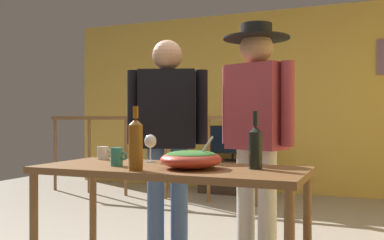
{
  "coord_description": "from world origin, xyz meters",
  "views": [
    {
      "loc": [
        1.49,
        -2.91,
        1.06
      ],
      "look_at": [
        0.39,
        -0.28,
        1.04
      ],
      "focal_mm": 40.77,
      "sensor_mm": 36.0,
      "label": 1
    }
  ],
  "objects_px": {
    "person_standing_right": "(256,122)",
    "person_standing_left": "(167,128)",
    "serving_table": "(170,180)",
    "wine_bottle_amber": "(136,143)",
    "wine_glass": "(150,142)",
    "tv_console": "(233,177)",
    "mug_teal": "(117,157)",
    "wine_bottle_dark": "(255,146)",
    "stair_railing": "(179,145)",
    "salad_bowl": "(191,158)",
    "mug_white": "(103,153)",
    "flat_screen_tv": "(232,140)"
  },
  "relations": [
    {
      "from": "person_standing_right",
      "to": "person_standing_left",
      "type": "bearing_deg",
      "value": 19.87
    },
    {
      "from": "serving_table",
      "to": "wine_bottle_amber",
      "type": "relative_size",
      "value": 4.51
    },
    {
      "from": "serving_table",
      "to": "wine_glass",
      "type": "bearing_deg",
      "value": 139.92
    },
    {
      "from": "tv_console",
      "to": "mug_teal",
      "type": "distance_m",
      "value": 3.74
    },
    {
      "from": "wine_bottle_dark",
      "to": "mug_teal",
      "type": "height_order",
      "value": "wine_bottle_dark"
    },
    {
      "from": "stair_railing",
      "to": "wine_glass",
      "type": "xyz_separation_m",
      "value": [
        0.99,
        -2.64,
        0.19
      ]
    },
    {
      "from": "tv_console",
      "to": "salad_bowl",
      "type": "relative_size",
      "value": 2.59
    },
    {
      "from": "salad_bowl",
      "to": "mug_teal",
      "type": "xyz_separation_m",
      "value": [
        -0.46,
        -0.04,
        -0.0
      ]
    },
    {
      "from": "wine_glass",
      "to": "salad_bowl",
      "type": "bearing_deg",
      "value": -32.07
    },
    {
      "from": "person_standing_left",
      "to": "salad_bowl",
      "type": "bearing_deg",
      "value": 104.69
    },
    {
      "from": "mug_white",
      "to": "person_standing_left",
      "type": "xyz_separation_m",
      "value": [
        0.27,
        0.45,
        0.16
      ]
    },
    {
      "from": "stair_railing",
      "to": "person_standing_right",
      "type": "relative_size",
      "value": 1.81
    },
    {
      "from": "flat_screen_tv",
      "to": "mug_white",
      "type": "distance_m",
      "value": 3.32
    },
    {
      "from": "stair_railing",
      "to": "person_standing_left",
      "type": "bearing_deg",
      "value": -67.86
    },
    {
      "from": "stair_railing",
      "to": "flat_screen_tv",
      "type": "height_order",
      "value": "stair_railing"
    },
    {
      "from": "wine_bottle_amber",
      "to": "tv_console",
      "type": "bearing_deg",
      "value": 99.65
    },
    {
      "from": "mug_teal",
      "to": "mug_white",
      "type": "height_order",
      "value": "mug_teal"
    },
    {
      "from": "serving_table",
      "to": "person_standing_right",
      "type": "height_order",
      "value": "person_standing_right"
    },
    {
      "from": "flat_screen_tv",
      "to": "wine_bottle_dark",
      "type": "xyz_separation_m",
      "value": [
        1.23,
        -3.47,
        0.15
      ]
    },
    {
      "from": "tv_console",
      "to": "flat_screen_tv",
      "type": "height_order",
      "value": "flat_screen_tv"
    },
    {
      "from": "serving_table",
      "to": "salad_bowl",
      "type": "bearing_deg",
      "value": -17.12
    },
    {
      "from": "stair_railing",
      "to": "serving_table",
      "type": "bearing_deg",
      "value": -66.68
    },
    {
      "from": "tv_console",
      "to": "person_standing_right",
      "type": "relative_size",
      "value": 0.53
    },
    {
      "from": "tv_console",
      "to": "wine_glass",
      "type": "height_order",
      "value": "wine_glass"
    },
    {
      "from": "serving_table",
      "to": "person_standing_left",
      "type": "distance_m",
      "value": 0.81
    },
    {
      "from": "tv_console",
      "to": "serving_table",
      "type": "xyz_separation_m",
      "value": [
        0.73,
        -3.58,
        0.47
      ]
    },
    {
      "from": "wine_bottle_dark",
      "to": "mug_white",
      "type": "xyz_separation_m",
      "value": [
        -1.11,
        0.15,
        -0.08
      ]
    },
    {
      "from": "person_standing_left",
      "to": "person_standing_right",
      "type": "bearing_deg",
      "value": 160.13
    },
    {
      "from": "mug_teal",
      "to": "salad_bowl",
      "type": "bearing_deg",
      "value": 5.37
    },
    {
      "from": "wine_bottle_dark",
      "to": "mug_white",
      "type": "bearing_deg",
      "value": 172.2
    },
    {
      "from": "flat_screen_tv",
      "to": "serving_table",
      "type": "bearing_deg",
      "value": -78.29
    },
    {
      "from": "flat_screen_tv",
      "to": "person_standing_right",
      "type": "bearing_deg",
      "value": -69.36
    },
    {
      "from": "tv_console",
      "to": "flat_screen_tv",
      "type": "distance_m",
      "value": 0.52
    },
    {
      "from": "serving_table",
      "to": "tv_console",
      "type": "bearing_deg",
      "value": 101.61
    },
    {
      "from": "serving_table",
      "to": "mug_teal",
      "type": "xyz_separation_m",
      "value": [
        -0.3,
        -0.09,
        0.13
      ]
    },
    {
      "from": "person_standing_left",
      "to": "serving_table",
      "type": "bearing_deg",
      "value": 97.06
    },
    {
      "from": "tv_console",
      "to": "person_standing_left",
      "type": "distance_m",
      "value": 3.02
    },
    {
      "from": "salad_bowl",
      "to": "wine_bottle_dark",
      "type": "distance_m",
      "value": 0.37
    },
    {
      "from": "tv_console",
      "to": "person_standing_right",
      "type": "distance_m",
      "value": 3.19
    },
    {
      "from": "serving_table",
      "to": "wine_glass",
      "type": "distance_m",
      "value": 0.36
    },
    {
      "from": "stair_railing",
      "to": "serving_table",
      "type": "height_order",
      "value": "stair_railing"
    },
    {
      "from": "serving_table",
      "to": "wine_bottle_dark",
      "type": "xyz_separation_m",
      "value": [
        0.49,
        0.08,
        0.21
      ]
    },
    {
      "from": "flat_screen_tv",
      "to": "wine_bottle_amber",
      "type": "bearing_deg",
      "value": -80.27
    },
    {
      "from": "wine_bottle_amber",
      "to": "person_standing_right",
      "type": "height_order",
      "value": "person_standing_right"
    },
    {
      "from": "serving_table",
      "to": "person_standing_right",
      "type": "relative_size",
      "value": 0.92
    },
    {
      "from": "wine_glass",
      "to": "flat_screen_tv",
      "type": "bearing_deg",
      "value": 98.56
    },
    {
      "from": "wine_bottle_dark",
      "to": "person_standing_right",
      "type": "height_order",
      "value": "person_standing_right"
    },
    {
      "from": "salad_bowl",
      "to": "mug_teal",
      "type": "distance_m",
      "value": 0.46
    },
    {
      "from": "tv_console",
      "to": "salad_bowl",
      "type": "distance_m",
      "value": 3.78
    },
    {
      "from": "wine_bottle_dark",
      "to": "wine_glass",
      "type": "bearing_deg",
      "value": 170.7
    }
  ]
}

